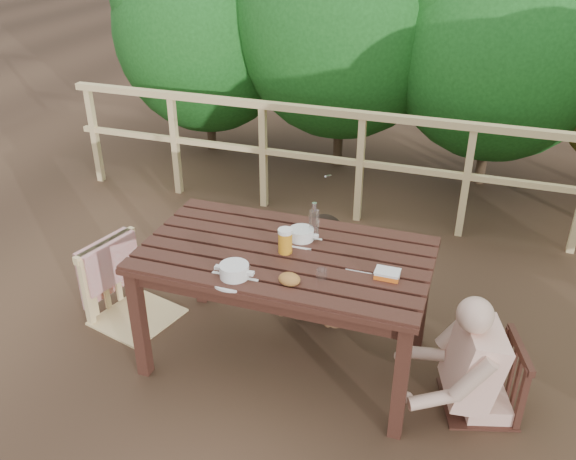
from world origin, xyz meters
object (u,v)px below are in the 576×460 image
(chair_left, at_px, (129,255))
(chair_right, at_px, (488,349))
(butter_tub, at_px, (387,275))
(soup_near, at_px, (234,272))
(tumbler, at_px, (322,275))
(woman, at_px, (331,230))
(chair_far, at_px, (330,247))
(beer_glass, at_px, (285,242))
(table, at_px, (285,308))
(bread_roll, at_px, (289,279))
(soup_far, at_px, (301,235))
(bottle, at_px, (314,222))
(diner_right, at_px, (499,321))

(chair_left, xyz_separation_m, chair_right, (2.29, -0.09, -0.10))
(chair_right, distance_m, butter_tub, 0.70)
(soup_near, xyz_separation_m, tumbler, (0.45, 0.14, -0.01))
(tumbler, bearing_deg, soup_near, -163.03)
(woman, bearing_deg, chair_far, 92.75)
(soup_near, height_order, beer_glass, beer_glass)
(table, distance_m, bread_roll, 0.53)
(soup_far, height_order, tumbler, soup_far)
(beer_glass, bearing_deg, woman, 83.07)
(chair_left, xyz_separation_m, bottle, (1.22, 0.14, 0.38))
(diner_right, bearing_deg, chair_left, 71.24)
(bread_roll, distance_m, tumbler, 0.18)
(butter_tub, bearing_deg, soup_near, -161.27)
(tumbler, bearing_deg, chair_far, 101.79)
(bottle, bearing_deg, butter_tub, -29.56)
(soup_far, bearing_deg, bottle, 25.09)
(woman, xyz_separation_m, diner_right, (1.12, -0.74, 0.04))
(chair_left, bearing_deg, beer_glass, -79.04)
(diner_right, distance_m, beer_glass, 1.23)
(chair_far, bearing_deg, soup_near, -101.59)
(beer_glass, height_order, bottle, bottle)
(soup_near, height_order, bread_roll, soup_near)
(butter_tub, bearing_deg, table, 172.73)
(diner_right, relative_size, soup_near, 4.54)
(chair_right, bearing_deg, butter_tub, -101.55)
(table, height_order, chair_left, chair_left)
(chair_right, relative_size, bottle, 3.27)
(soup_near, bearing_deg, beer_glass, 62.09)
(soup_near, relative_size, bread_roll, 2.25)
(chair_far, xyz_separation_m, soup_far, (-0.05, -0.52, 0.36))
(bread_roll, bearing_deg, woman, 92.06)
(beer_glass, bearing_deg, soup_far, 76.64)
(chair_far, relative_size, soup_far, 3.61)
(woman, bearing_deg, bread_roll, 94.81)
(table, xyz_separation_m, chair_left, (-1.11, 0.06, 0.13))
(table, relative_size, butter_tub, 12.43)
(soup_near, bearing_deg, chair_far, 75.66)
(butter_tub, bearing_deg, diner_right, 5.24)
(table, xyz_separation_m, butter_tub, (0.61, -0.08, 0.41))
(beer_glass, xyz_separation_m, bottle, (0.11, 0.21, 0.04))
(diner_right, relative_size, beer_glass, 7.44)
(soup_far, xyz_separation_m, beer_glass, (-0.04, -0.17, 0.04))
(chair_right, bearing_deg, bread_roll, -92.43)
(bread_roll, height_order, beer_glass, beer_glass)
(chair_far, xyz_separation_m, butter_tub, (0.52, -0.77, 0.35))
(soup_near, xyz_separation_m, butter_tub, (0.78, 0.26, -0.02))
(tumbler, xyz_separation_m, butter_tub, (0.33, 0.12, -0.01))
(diner_right, xyz_separation_m, beer_glass, (-1.21, 0.03, 0.24))
(table, bearing_deg, bottle, 60.52)
(table, relative_size, woman, 1.46)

